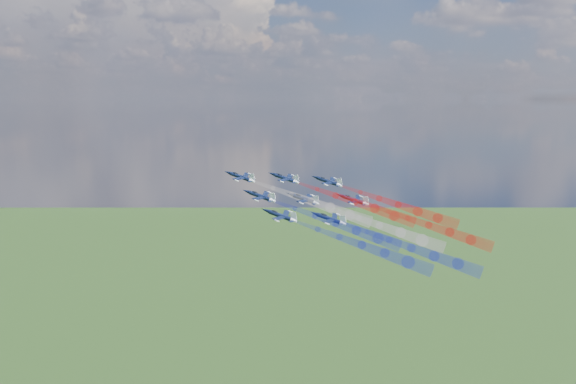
{
  "coord_description": "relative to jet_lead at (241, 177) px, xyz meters",
  "views": [
    {
      "loc": [
        -28.85,
        -197.05,
        169.59
      ],
      "look_at": [
        -18.38,
        -21.68,
        143.8
      ],
      "focal_mm": 39.53,
      "sensor_mm": 36.0,
      "label": 1
    }
  ],
  "objects": [
    {
      "name": "trail_rear_left",
      "position": [
        42.52,
        -29.39,
        -14.44
      ],
      "size": [
        32.79,
        18.95,
        12.9
      ],
      "primitive_type": null,
      "rotation": [
        0.26,
        -0.13,
        1.08
      ],
      "color": "#1723CB"
    },
    {
      "name": "jet_inner_left",
      "position": [
        5.41,
        -11.09,
        -3.95
      ],
      "size": [
        13.38,
        12.36,
        6.45
      ],
      "primitive_type": null,
      "rotation": [
        0.26,
        -0.13,
        1.08
      ],
      "color": "black"
    },
    {
      "name": "jet_lead",
      "position": [
        0.0,
        0.0,
        0.0
      ],
      "size": [
        13.38,
        12.36,
        6.45
      ],
      "primitive_type": null,
      "rotation": [
        0.26,
        -0.13,
        1.08
      ],
      "color": "black"
    },
    {
      "name": "trail_outer_left",
      "position": [
        29.6,
        -32.15,
        -12.98
      ],
      "size": [
        32.79,
        18.95,
        12.9
      ],
      "primitive_type": null,
      "rotation": [
        0.26,
        -0.13,
        1.08
      ],
      "color": "#1723CB"
    },
    {
      "name": "jet_rear_right",
      "position": [
        32.11,
        -3.76,
        -6.36
      ],
      "size": [
        13.38,
        12.36,
        6.45
      ],
      "primitive_type": null,
      "rotation": [
        0.26,
        -0.13,
        1.08
      ],
      "color": "black"
    },
    {
      "name": "trail_lead",
      "position": [
        19.27,
        -9.52,
        -5.74
      ],
      "size": [
        32.79,
        18.95,
        12.9
      ],
      "primitive_type": null,
      "rotation": [
        0.26,
        -0.13,
        1.08
      ],
      "color": "white"
    },
    {
      "name": "jet_outer_right",
      "position": [
        26.08,
        6.91,
        -2.41
      ],
      "size": [
        13.38,
        12.36,
        6.45
      ],
      "primitive_type": null,
      "rotation": [
        0.26,
        -0.13,
        1.08
      ],
      "color": "black"
    },
    {
      "name": "trail_inner_left",
      "position": [
        24.68,
        -20.61,
        -9.69
      ],
      "size": [
        32.79,
        18.95,
        12.9
      ],
      "primitive_type": null,
      "rotation": [
        0.26,
        -0.13,
        1.08
      ],
      "color": "#1723CB"
    },
    {
      "name": "trail_rear_right",
      "position": [
        51.38,
        -13.28,
        -12.11
      ],
      "size": [
        32.79,
        18.95,
        12.9
      ],
      "primitive_type": null,
      "rotation": [
        0.26,
        -0.13,
        1.08
      ],
      "color": "red"
    },
    {
      "name": "trail_center_third",
      "position": [
        36.78,
        -18.03,
        -10.99
      ],
      "size": [
        32.79,
        18.95,
        12.9
      ],
      "primitive_type": null,
      "rotation": [
        0.26,
        -0.13,
        1.08
      ],
      "color": "white"
    },
    {
      "name": "jet_outer_left",
      "position": [
        10.34,
        -22.63,
        -7.24
      ],
      "size": [
        13.38,
        12.36,
        6.45
      ],
      "primitive_type": null,
      "rotation": [
        0.26,
        -0.13,
        1.08
      ],
      "color": "black"
    },
    {
      "name": "trail_outer_right",
      "position": [
        45.35,
        -2.61,
        -8.16
      ],
      "size": [
        32.79,
        18.95,
        12.9
      ],
      "primitive_type": null,
      "rotation": [
        0.26,
        -0.13,
        1.08
      ],
      "color": "red"
    },
    {
      "name": "trail_inner_right",
      "position": [
        32.15,
        -5.91,
        -6.66
      ],
      "size": [
        32.79,
        18.95,
        12.9
      ],
      "primitive_type": null,
      "rotation": [
        0.26,
        -0.13,
        1.08
      ],
      "color": "red"
    },
    {
      "name": "jet_rear_left",
      "position": [
        23.26,
        -19.87,
        -8.69
      ],
      "size": [
        13.38,
        12.36,
        6.45
      ],
      "primitive_type": null,
      "rotation": [
        0.26,
        -0.13,
        1.08
      ],
      "color": "black"
    },
    {
      "name": "jet_inner_right",
      "position": [
        12.88,
        3.61,
        -0.91
      ],
      "size": [
        13.38,
        12.36,
        6.45
      ],
      "primitive_type": null,
      "rotation": [
        0.26,
        -0.13,
        1.08
      ],
      "color": "black"
    },
    {
      "name": "jet_center_third",
      "position": [
        17.52,
        -8.51,
        -5.24
      ],
      "size": [
        13.38,
        12.36,
        6.45
      ],
      "primitive_type": null,
      "rotation": [
        0.26,
        -0.13,
        1.08
      ],
      "color": "black"
    }
  ]
}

